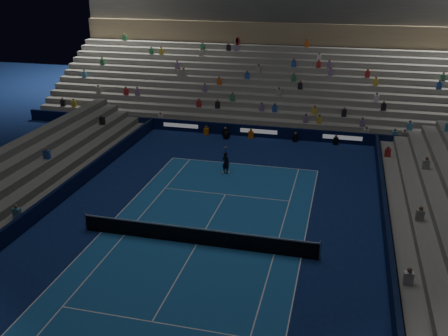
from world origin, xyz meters
The scene contains 9 objects.
ground centered at (0.00, 0.00, 0.00)m, with size 90.00×90.00×0.00m, color #0D1D50.
court_surface centered at (0.00, 0.00, 0.01)m, with size 10.97×23.77×0.01m, color #1C589A.
sponsor_barrier_far centered at (0.00, 18.50, 0.50)m, with size 44.00×0.25×1.00m, color black.
sponsor_barrier_east centered at (9.70, 0.00, 0.50)m, with size 0.25×37.00×1.00m, color black.
sponsor_barrier_west centered at (-9.70, 0.00, 0.50)m, with size 0.25×37.00×1.00m, color black.
grandstand_main centered at (0.00, 27.90, 3.38)m, with size 44.00×15.20×11.20m.
tennis_net centered at (0.00, 0.00, 0.50)m, with size 12.90×0.10×1.10m.
tennis_player centered at (-0.83, 9.88, 0.80)m, with size 0.58×0.38×1.60m, color black.
broadcast_camera centered at (-2.60, 17.46, 0.29)m, with size 0.48×0.90×0.57m.
Camera 1 is at (6.90, -21.96, 13.60)m, focal length 40.15 mm.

